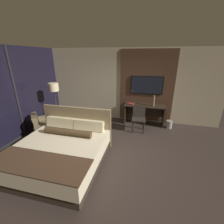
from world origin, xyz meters
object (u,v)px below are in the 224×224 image
desk (144,111)px  tv (147,85)px  desk_chair (139,116)px  floor_lamp (54,91)px  bed (61,151)px  waste_bin (169,124)px  vase_tall (154,101)px  book (131,104)px  armchair_by_window (47,127)px

desk → tv: bearing=90.0°
desk_chair → floor_lamp: bearing=-177.4°
bed → waste_bin: (2.81, 2.66, -0.19)m
floor_lamp → vase_tall: bearing=15.0°
tv → floor_lamp: bearing=-159.4°
bed → tv: 3.77m
book → armchair_by_window: bearing=-148.5°
bed → desk_chair: bed is taller
book → waste_bin: 1.60m
armchair_by_window → waste_bin: (4.07, 1.47, -0.12)m
book → vase_tall: bearing=-0.1°
waste_bin → tv: bearing=156.7°
floor_lamp → waste_bin: floor_lamp is taller
desk → waste_bin: 1.02m
book → waste_bin: book is taller
desk → floor_lamp: 3.41m
tv → desk_chair: size_ratio=1.33×
desk_chair → book: 0.71m
desk → bed: bearing=-123.5°
bed → tv: (1.88, 3.06, 1.14)m
desk → armchair_by_window: (-3.15, -1.65, -0.25)m
desk → tv: size_ratio=1.26×
vase_tall → book: 0.85m
bed → desk: size_ratio=1.38×
vase_tall → waste_bin: 1.04m
floor_lamp → armchair_by_window: bearing=-89.3°
bed → vase_tall: size_ratio=5.46×
book → desk_chair: bearing=-57.7°
desk_chair → waste_bin: desk_chair is taller
desk → vase_tall: 0.55m
vase_tall → book: (-0.83, 0.00, -0.18)m
desk_chair → floor_lamp: 3.11m
desk_chair → armchair_by_window: 3.16m
desk_chair → waste_bin: 1.25m
bed → tv: bearing=58.4°
waste_bin → desk_chair: bearing=-158.6°
desk_chair → armchair_by_window: desk_chair is taller
floor_lamp → book: 2.84m
desk_chair → bed: bearing=-131.8°
desk → armchair_by_window: bearing=-152.3°
bed → floor_lamp: (-1.27, 1.87, 1.03)m
desk_chair → vase_tall: bearing=45.7°
vase_tall → book: bearing=179.9°
armchair_by_window → book: (2.62, 1.60, 0.53)m
armchair_by_window → desk: bearing=-103.5°
book → waste_bin: bearing=-5.4°
tv → vase_tall: tv is taller
armchair_by_window → waste_bin: bearing=-111.4°
book → waste_bin: size_ratio=0.90×
floor_lamp → book: floor_lamp is taller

